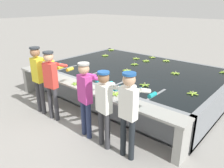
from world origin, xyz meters
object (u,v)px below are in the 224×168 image
at_px(banana_bunch_floating_3, 146,61).
at_px(knife_0, 33,70).
at_px(worker_4, 129,108).
at_px(banana_bunch_floating_2, 145,85).
at_px(banana_bunch_floating_7, 136,58).
at_px(banana_bunch_floating_9, 193,93).
at_px(worker_1, 52,79).
at_px(banana_bunch_ledge_2, 77,84).
at_px(banana_bunch_floating_4, 166,61).
at_px(banana_bunch_floating_5, 175,73).
at_px(banana_bunch_floating_1, 224,72).
at_px(banana_bunch_floating_6, 127,70).
at_px(worker_3, 105,103).
at_px(worker_0, 39,74).
at_px(banana_bunch_ledge_1, 115,94).
at_px(banana_bunch_ledge_0, 83,87).
at_px(banana_bunch_floating_10, 105,55).
at_px(banana_bunch_floating_0, 111,50).
at_px(banana_bunch_floating_11, 152,57).
at_px(worker_2, 86,93).
at_px(banana_bunch_floating_8, 134,64).

bearing_deg(banana_bunch_floating_3, knife_0, -122.56).
relative_size(worker_4, banana_bunch_floating_2, 6.10).
height_order(banana_bunch_floating_7, banana_bunch_floating_9, same).
distance_m(worker_1, banana_bunch_ledge_2, 0.65).
distance_m(banana_bunch_floating_4, banana_bunch_floating_5, 1.47).
relative_size(banana_bunch_floating_1, banana_bunch_floating_5, 0.79).
bearing_deg(banana_bunch_floating_6, banana_bunch_floating_2, -32.57).
relative_size(worker_3, worker_4, 0.95).
distance_m(worker_0, knife_0, 1.33).
height_order(banana_bunch_floating_9, banana_bunch_ledge_1, banana_bunch_ledge_1).
xyz_separation_m(banana_bunch_floating_4, banana_bunch_ledge_0, (-0.28, -3.69, 0.00)).
bearing_deg(banana_bunch_ledge_0, banana_bunch_floating_10, 123.68).
height_order(banana_bunch_floating_4, banana_bunch_floating_6, same).
relative_size(banana_bunch_floating_0, banana_bunch_ledge_1, 1.00).
distance_m(banana_bunch_floating_4, banana_bunch_floating_11, 0.65).
bearing_deg(banana_bunch_floating_9, banana_bunch_floating_5, 130.29).
distance_m(worker_2, banana_bunch_floating_3, 3.79).
bearing_deg(worker_4, banana_bunch_floating_11, 116.20).
height_order(banana_bunch_floating_5, banana_bunch_ledge_0, banana_bunch_ledge_0).
distance_m(banana_bunch_floating_9, banana_bunch_floating_11, 3.51).
xyz_separation_m(worker_1, banana_bunch_floating_3, (0.30, 3.71, -0.22)).
bearing_deg(banana_bunch_floating_8, banana_bunch_floating_2, -47.11).
height_order(worker_1, banana_bunch_floating_11, worker_1).
height_order(banana_bunch_floating_2, banana_bunch_floating_8, same).
distance_m(banana_bunch_floating_1, banana_bunch_floating_4, 1.95).
height_order(banana_bunch_floating_9, banana_bunch_floating_10, same).
distance_m(worker_0, banana_bunch_floating_2, 2.70).
height_order(banana_bunch_floating_0, banana_bunch_ledge_0, banana_bunch_ledge_0).
relative_size(banana_bunch_ledge_2, knife_0, 0.84).
relative_size(banana_bunch_floating_4, banana_bunch_ledge_2, 1.01).
xyz_separation_m(worker_4, banana_bunch_floating_1, (0.49, 4.01, -0.19)).
relative_size(worker_1, worker_2, 1.04).
height_order(worker_3, banana_bunch_floating_0, worker_3).
distance_m(banana_bunch_floating_3, banana_bunch_ledge_2, 3.15).
bearing_deg(banana_bunch_floating_1, banana_bunch_ledge_0, -122.07).
xyz_separation_m(worker_2, banana_bunch_floating_10, (-2.55, 3.35, -0.17)).
bearing_deg(banana_bunch_floating_4, banana_bunch_ledge_1, -80.72).
xyz_separation_m(banana_bunch_floating_0, banana_bunch_floating_2, (3.52, -2.73, 0.00)).
bearing_deg(banana_bunch_floating_9, banana_bunch_floating_11, 136.12).
xyz_separation_m(banana_bunch_floating_6, banana_bunch_floating_10, (-1.86, 1.05, 0.00)).
height_order(banana_bunch_floating_5, banana_bunch_floating_8, same).
distance_m(banana_bunch_floating_5, banana_bunch_floating_6, 1.43).
distance_m(worker_0, banana_bunch_floating_0, 4.58).
bearing_deg(banana_bunch_floating_7, banana_bunch_floating_4, 22.98).
xyz_separation_m(worker_2, banana_bunch_floating_2, (0.40, 1.60, -0.17)).
xyz_separation_m(worker_2, worker_4, (1.10, 0.02, 0.02)).
xyz_separation_m(banana_bunch_floating_11, knife_0, (-1.93, -3.81, -0.01)).
relative_size(banana_bunch_ledge_1, banana_bunch_ledge_2, 1.00).
height_order(banana_bunch_floating_0, banana_bunch_ledge_1, banana_bunch_ledge_1).
bearing_deg(worker_3, banana_bunch_floating_1, 75.64).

